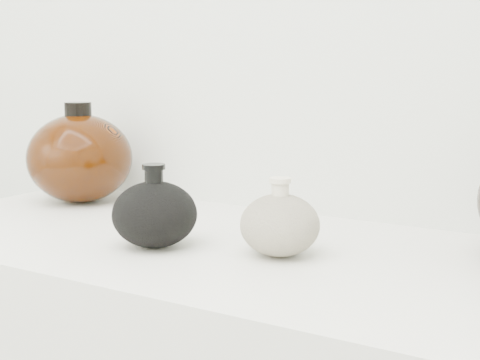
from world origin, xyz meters
The scene contains 3 objects.
black_gourd_vase centered at (-0.10, 0.88, 0.95)m, with size 0.12×0.12×0.12m.
cream_gourd_vase centered at (0.08, 0.93, 0.94)m, with size 0.13×0.13×0.11m.
left_round_pot centered at (-0.44, 1.07, 0.99)m, with size 0.27×0.27×0.19m.
Camera 1 is at (0.50, 0.13, 1.16)m, focal length 50.00 mm.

